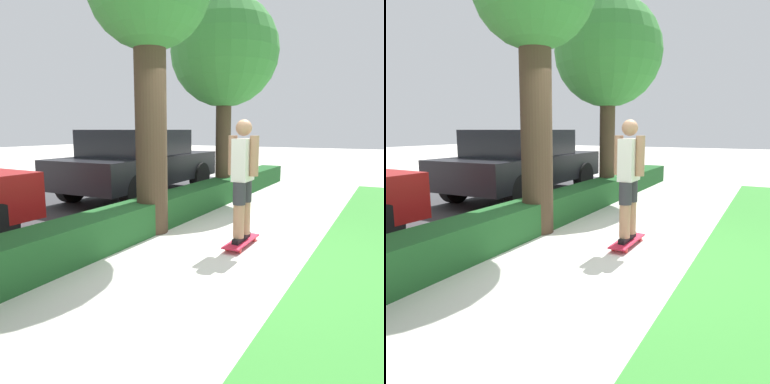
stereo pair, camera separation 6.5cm
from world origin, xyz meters
TOP-DOWN VIEW (x-y plane):
  - ground_plane at (0.00, 0.00)m, footprint 60.00×60.00m
  - street_asphalt at (0.00, 4.20)m, footprint 14.65×5.00m
  - hedge_row at (0.00, 1.60)m, footprint 14.65×0.60m
  - skateboard at (0.42, -0.05)m, footprint 0.86×0.24m
  - skater_person at (0.42, -0.05)m, footprint 0.50×0.43m
  - tree_mid at (0.46, 1.47)m, footprint 1.84×1.84m
  - tree_far at (3.83, 1.75)m, footprint 2.46×2.46m
  - parked_car_middle at (2.99, 3.58)m, footprint 4.59×2.02m

SIDE VIEW (x-z plane):
  - ground_plane at x=0.00m, z-range 0.00..0.00m
  - street_asphalt at x=0.00m, z-range 0.00..0.01m
  - skateboard at x=0.42m, z-range 0.03..0.11m
  - hedge_row at x=0.00m, z-range 0.00..0.49m
  - parked_car_middle at x=2.99m, z-range 0.04..1.66m
  - skater_person at x=0.42m, z-range 0.14..1.81m
  - tree_far at x=3.83m, z-range 1.02..5.62m
  - tree_mid at x=0.46m, z-range 1.16..5.77m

